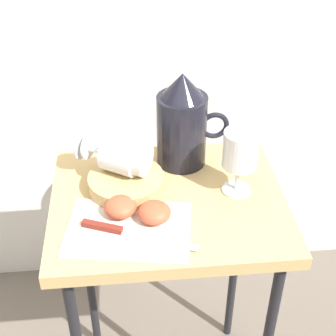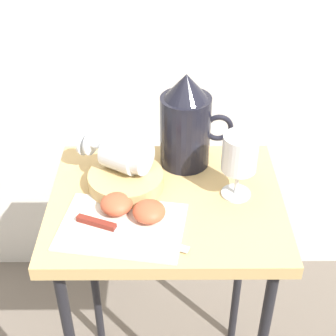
% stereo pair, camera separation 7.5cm
% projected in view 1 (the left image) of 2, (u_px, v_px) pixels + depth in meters
% --- Properties ---
extents(curtain_drape, '(2.40, 0.03, 1.93)m').
position_uv_depth(curtain_drape, '(150.00, 9.00, 1.34)').
color(curtain_drape, silver).
rests_on(curtain_drape, ground_plane).
extents(table, '(0.50, 0.41, 0.72)m').
position_uv_depth(table, '(168.00, 228.00, 1.12)').
color(table, tan).
rests_on(table, ground_plane).
extents(linen_napkin, '(0.27, 0.21, 0.00)m').
position_uv_depth(linen_napkin, '(128.00, 229.00, 0.99)').
color(linen_napkin, silver).
rests_on(linen_napkin, table).
extents(basket_tray, '(0.17, 0.17, 0.03)m').
position_uv_depth(basket_tray, '(126.00, 182.00, 1.09)').
color(basket_tray, tan).
rests_on(basket_tray, table).
extents(pitcher, '(0.17, 0.12, 0.23)m').
position_uv_depth(pitcher, '(182.00, 128.00, 1.13)').
color(pitcher, black).
rests_on(pitcher, table).
extents(wine_glass_upright, '(0.07, 0.07, 0.15)m').
position_uv_depth(wine_glass_upright, '(240.00, 153.00, 1.03)').
color(wine_glass_upright, silver).
rests_on(wine_glass_upright, table).
extents(wine_glass_tipped_near, '(0.16, 0.13, 0.08)m').
position_uv_depth(wine_glass_tipped_near, '(128.00, 156.00, 1.07)').
color(wine_glass_tipped_near, silver).
rests_on(wine_glass_tipped_near, basket_tray).
extents(wine_glass_tipped_far, '(0.15, 0.13, 0.07)m').
position_uv_depth(wine_glass_tipped_far, '(119.00, 157.00, 1.07)').
color(wine_glass_tipped_far, silver).
rests_on(wine_glass_tipped_far, basket_tray).
extents(apple_half_left, '(0.07, 0.07, 0.04)m').
position_uv_depth(apple_half_left, '(120.00, 207.00, 1.01)').
color(apple_half_left, '#C15133').
rests_on(apple_half_left, linen_napkin).
extents(apple_half_right, '(0.07, 0.07, 0.04)m').
position_uv_depth(apple_half_right, '(154.00, 212.00, 1.00)').
color(apple_half_right, '#C15133').
rests_on(apple_half_right, linen_napkin).
extents(knife, '(0.23, 0.10, 0.01)m').
position_uv_depth(knife, '(121.00, 231.00, 0.97)').
color(knife, silver).
rests_on(knife, linen_napkin).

